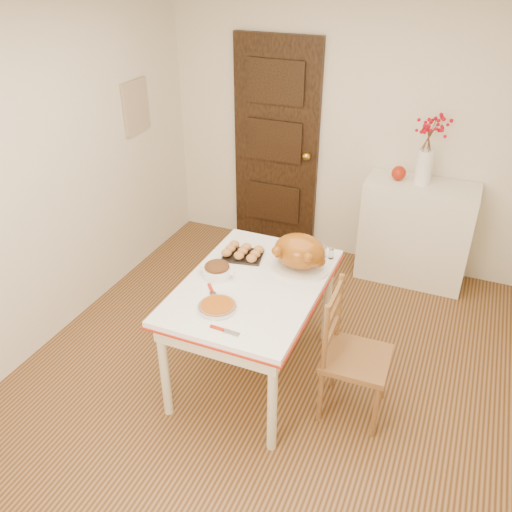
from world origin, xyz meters
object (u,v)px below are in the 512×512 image
at_px(kitchen_table, 253,330).
at_px(turkey_platter, 299,253).
at_px(pumpkin_pie, 217,306).
at_px(chair_oak, 357,356).
at_px(sideboard, 415,232).

bearing_deg(kitchen_table, turkey_platter, 50.83).
xyz_separation_m(kitchen_table, pumpkin_pie, (-0.09, -0.36, 0.42)).
distance_m(chair_oak, pumpkin_pie, 0.95).
height_order(turkey_platter, pumpkin_pie, turkey_platter).
bearing_deg(turkey_platter, pumpkin_pie, -127.97).
height_order(chair_oak, pumpkin_pie, chair_oak).
relative_size(kitchen_table, pumpkin_pie, 5.56).
height_order(kitchen_table, pumpkin_pie, pumpkin_pie).
bearing_deg(chair_oak, pumpkin_pie, 107.12).
bearing_deg(sideboard, kitchen_table, -115.33).
distance_m(sideboard, chair_oak, 1.84).
distance_m(kitchen_table, turkey_platter, 0.64).
bearing_deg(turkey_platter, chair_oak, -45.20).
bearing_deg(turkey_platter, kitchen_table, -141.08).
distance_m(chair_oak, turkey_platter, 0.78).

